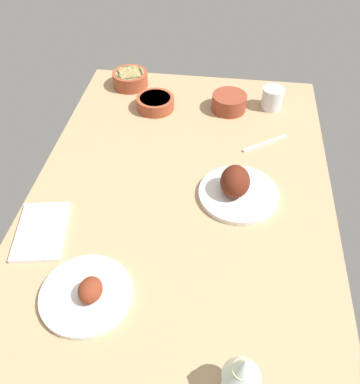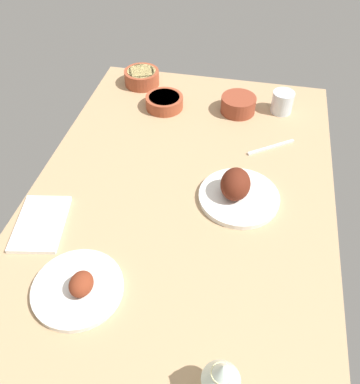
% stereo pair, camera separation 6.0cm
% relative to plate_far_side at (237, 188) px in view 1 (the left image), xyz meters
% --- Properties ---
extents(dining_table, '(1.40, 0.90, 0.04)m').
position_rel_plate_far_side_xyz_m(dining_table, '(-0.03, 0.16, -0.05)').
color(dining_table, tan).
rests_on(dining_table, ground).
extents(plate_far_side, '(0.24, 0.24, 0.10)m').
position_rel_plate_far_side_xyz_m(plate_far_side, '(0.00, 0.00, 0.00)').
color(plate_far_side, silver).
rests_on(plate_far_side, dining_table).
extents(plate_near_viewer, '(0.22, 0.22, 0.06)m').
position_rel_plate_far_side_xyz_m(plate_near_viewer, '(-0.38, 0.34, -0.02)').
color(plate_near_viewer, silver).
rests_on(plate_near_viewer, dining_table).
extents(bowl_pasta, '(0.14, 0.14, 0.06)m').
position_rel_plate_far_side_xyz_m(bowl_pasta, '(0.56, 0.44, 0.00)').
color(bowl_pasta, brown).
rests_on(bowl_pasta, dining_table).
extents(bowl_soup, '(0.14, 0.14, 0.05)m').
position_rel_plate_far_side_xyz_m(bowl_soup, '(0.42, 0.32, -0.01)').
color(bowl_soup, brown).
rests_on(bowl_soup, dining_table).
extents(bowl_cream, '(0.13, 0.13, 0.06)m').
position_rel_plate_far_side_xyz_m(bowl_cream, '(0.45, 0.04, 0.00)').
color(bowl_cream, brown).
rests_on(bowl_cream, dining_table).
extents(wine_glass, '(0.08, 0.08, 0.14)m').
position_rel_plate_far_side_xyz_m(wine_glass, '(-0.55, -0.02, 0.07)').
color(wine_glass, silver).
rests_on(wine_glass, dining_table).
extents(water_tumbler, '(0.08, 0.08, 0.08)m').
position_rel_plate_far_side_xyz_m(water_tumbler, '(0.48, -0.11, 0.01)').
color(water_tumbler, silver).
rests_on(water_tumbler, dining_table).
extents(folded_napkin, '(0.22, 0.16, 0.01)m').
position_rel_plate_far_side_xyz_m(folded_napkin, '(-0.21, 0.52, -0.03)').
color(folded_napkin, white).
rests_on(folded_napkin, dining_table).
extents(fork_loose, '(0.11, 0.15, 0.01)m').
position_rel_plate_far_side_xyz_m(fork_loose, '(0.26, -0.09, -0.03)').
color(fork_loose, silver).
rests_on(fork_loose, dining_table).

